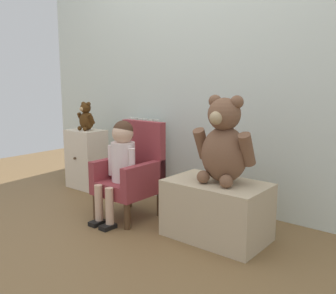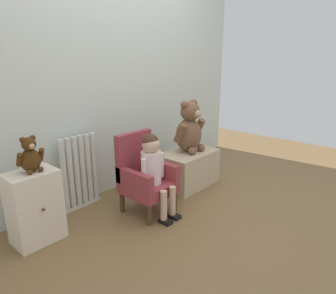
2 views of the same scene
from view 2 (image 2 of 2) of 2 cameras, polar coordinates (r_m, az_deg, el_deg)
name	(u,v)px [view 2 (image 2 of 2)]	position (r m, az deg, el deg)	size (l,w,h in m)	color
ground_plane	(209,218)	(2.65, 7.84, -13.30)	(6.00, 6.00, 0.00)	brown
back_wall	(117,70)	(3.06, -9.74, 14.27)	(3.80, 0.05, 2.40)	silver
radiator	(80,172)	(2.80, -16.42, -4.64)	(0.37, 0.05, 0.67)	silver
small_dresser	(35,207)	(2.42, -24.02, -10.39)	(0.34, 0.27, 0.54)	beige
child_armchair	(144,176)	(2.63, -4.58, -5.48)	(0.38, 0.40, 0.70)	#91343A
child_figure	(153,164)	(2.51, -2.86, -3.16)	(0.25, 0.35, 0.72)	silver
low_bench	(188,168)	(3.20, 3.88, -4.10)	(0.63, 0.39, 0.37)	tan
large_teddy_bear	(189,129)	(3.11, 4.08, 3.41)	(0.39, 0.28, 0.54)	brown
small_teddy_bear	(30,156)	(2.29, -24.76, -1.62)	(0.19, 0.13, 0.26)	#45290F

